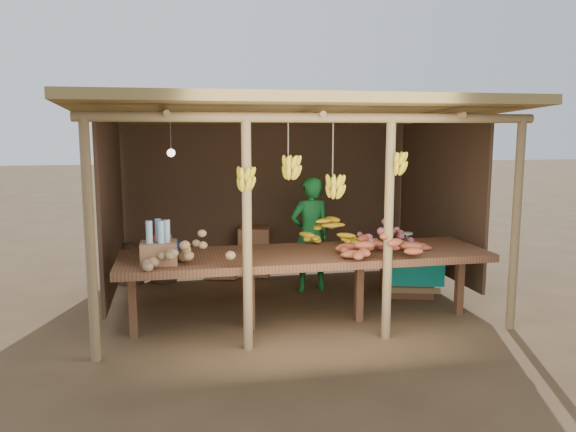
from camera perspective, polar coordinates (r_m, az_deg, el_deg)
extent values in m
plane|color=brown|center=(7.07, 0.00, -8.44)|extent=(60.00, 60.00, 0.00)
cylinder|color=olive|center=(5.27, -19.47, -2.56)|extent=(0.09, 0.09, 2.20)
cylinder|color=olive|center=(6.26, 22.14, -0.98)|extent=(0.09, 0.09, 2.20)
cylinder|color=olive|center=(8.21, -16.70, 1.44)|extent=(0.09, 0.09, 2.20)
cylinder|color=olive|center=(8.89, 11.39, 2.16)|extent=(0.09, 0.09, 2.20)
cylinder|color=olive|center=(5.26, -4.17, -2.10)|extent=(0.09, 0.09, 2.20)
cylinder|color=olive|center=(5.61, 10.16, -1.53)|extent=(0.09, 0.09, 2.20)
cylinder|color=olive|center=(5.30, 3.33, 9.95)|extent=(4.40, 0.09, 0.09)
cylinder|color=olive|center=(8.24, -2.14, 9.49)|extent=(4.40, 0.09, 0.09)
cube|color=#9F844A|center=(6.77, 0.00, 10.44)|extent=(4.70, 3.50, 0.28)
cube|color=#493221|center=(8.26, -2.08, 2.61)|extent=(4.20, 0.04, 1.98)
cube|color=#493221|center=(6.91, -17.49, 1.03)|extent=(0.04, 2.40, 1.98)
cube|color=#493221|center=(7.69, 15.05, 1.87)|extent=(0.04, 2.40, 1.98)
cube|color=brown|center=(5.98, 1.84, -4.09)|extent=(3.90, 1.05, 0.08)
cube|color=brown|center=(5.94, -15.50, -8.48)|extent=(0.08, 0.08, 0.72)
cube|color=brown|center=(5.98, -3.83, -8.08)|extent=(0.08, 0.08, 0.72)
cube|color=brown|center=(6.25, 7.23, -7.39)|extent=(0.08, 0.08, 0.72)
cube|color=brown|center=(6.72, 17.03, -6.56)|extent=(0.08, 0.08, 0.72)
cylinder|color=navy|center=(6.18, -12.59, -2.94)|extent=(0.34, 0.34, 0.12)
cube|color=brown|center=(5.58, -12.98, -3.68)|extent=(0.35, 0.27, 0.22)
imported|color=#186C2C|center=(7.29, 2.28, -1.87)|extent=(0.59, 0.44, 1.50)
cube|color=brown|center=(7.39, 11.94, -5.56)|extent=(0.74, 0.68, 0.58)
cube|color=#0C8D7C|center=(7.32, 12.02, -3.15)|extent=(0.83, 0.76, 0.06)
cube|color=brown|center=(8.13, -3.42, -4.80)|extent=(0.50, 0.44, 0.35)
cube|color=brown|center=(8.05, -3.44, -2.39)|extent=(0.50, 0.44, 0.35)
cube|color=brown|center=(8.07, -6.79, -4.93)|extent=(0.50, 0.44, 0.35)
ellipsoid|color=#493221|center=(8.02, -15.74, -4.59)|extent=(0.49, 0.49, 0.66)
ellipsoid|color=#493221|center=(8.00, -12.55, -4.50)|extent=(0.49, 0.49, 0.66)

